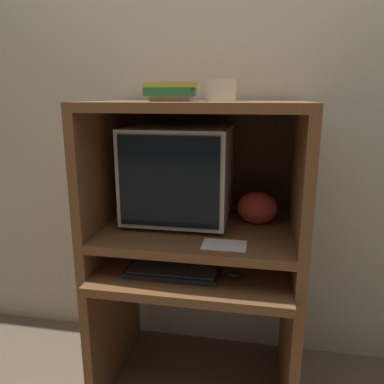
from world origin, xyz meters
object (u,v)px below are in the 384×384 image
(crt_monitor, at_px, (180,173))
(keyboard, at_px, (172,272))
(mouse, at_px, (234,274))
(storage_box, at_px, (222,91))
(snack_bag, at_px, (257,208))
(book_stack, at_px, (171,91))

(crt_monitor, distance_m, keyboard, 0.45)
(mouse, distance_m, storage_box, 0.75)
(keyboard, xyz_separation_m, mouse, (0.25, 0.02, 0.00))
(crt_monitor, relative_size, storage_box, 3.65)
(mouse, bearing_deg, storage_box, 110.25)
(mouse, distance_m, snack_bag, 0.34)
(snack_bag, height_order, storage_box, storage_box)
(snack_bag, relative_size, storage_box, 1.45)
(snack_bag, bearing_deg, storage_box, -173.17)
(snack_bag, bearing_deg, mouse, -107.46)
(crt_monitor, relative_size, snack_bag, 2.52)
(keyboard, xyz_separation_m, storage_box, (0.16, 0.25, 0.71))
(crt_monitor, xyz_separation_m, storage_box, (0.18, -0.01, 0.36))
(snack_bag, bearing_deg, book_stack, -160.18)
(keyboard, xyz_separation_m, book_stack, (-0.03, 0.15, 0.71))
(mouse, bearing_deg, keyboard, -175.47)
(storage_box, bearing_deg, mouse, -69.75)
(storage_box, bearing_deg, crt_monitor, 176.16)
(snack_bag, xyz_separation_m, storage_box, (-0.17, -0.02, 0.50))
(keyboard, distance_m, book_stack, 0.72)
(mouse, relative_size, storage_box, 0.59)
(book_stack, bearing_deg, snack_bag, 19.82)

